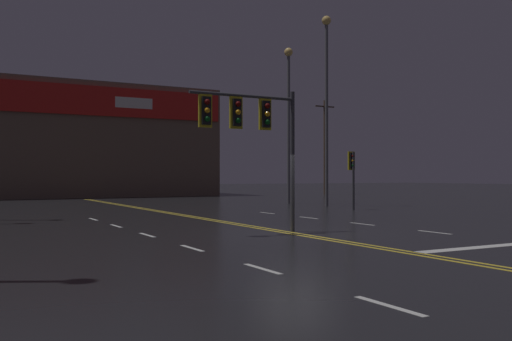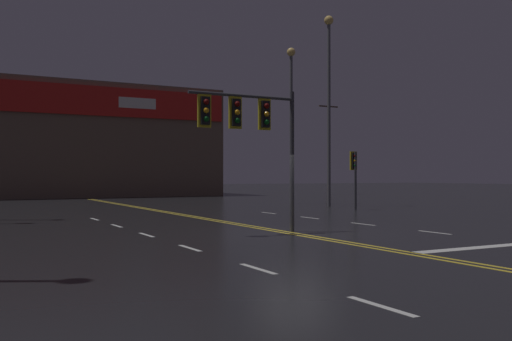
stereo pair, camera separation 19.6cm
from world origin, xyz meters
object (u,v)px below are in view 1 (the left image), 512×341
traffic_signal_median (249,122)px  streetlight_near_right (289,105)px  traffic_signal_corner_northeast (352,167)px  streetlight_near_left (326,88)px

traffic_signal_median → streetlight_near_right: streetlight_near_right is taller
traffic_signal_corner_northeast → streetlight_near_right: streetlight_near_right is taller
traffic_signal_corner_northeast → streetlight_near_left: 6.20m
traffic_signal_median → streetlight_near_left: streetlight_near_left is taller
streetlight_near_left → streetlight_near_right: streetlight_near_left is taller
traffic_signal_median → streetlight_near_right: (11.26, 15.72, 2.90)m
traffic_signal_corner_northeast → streetlight_near_left: bearing=74.7°
traffic_signal_corner_northeast → streetlight_near_left: (1.03, 3.74, 4.83)m
traffic_signal_median → traffic_signal_corner_northeast: size_ratio=1.46×
streetlight_near_left → streetlight_near_right: (-0.52, 3.47, -0.70)m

